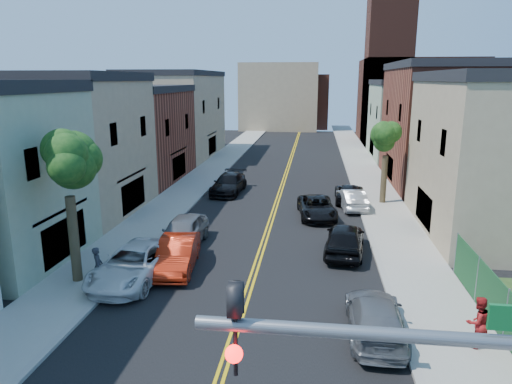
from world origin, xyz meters
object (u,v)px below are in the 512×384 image
(silver_car_right, at_px, (352,199))
(dark_car_right_far, at_px, (350,193))
(black_car_left, at_px, (229,184))
(grey_car_right, at_px, (375,317))
(grey_car_left, at_px, (183,232))
(red_sedan, at_px, (177,254))
(white_pickup, at_px, (135,264))
(pedestrian_left, at_px, (98,266))
(black_car_right, at_px, (345,239))
(black_suv_lane, at_px, (317,207))
(pedestrian_right, at_px, (478,322))

(silver_car_right, bearing_deg, dark_car_right_far, -97.58)
(black_car_left, distance_m, grey_car_right, 22.78)
(grey_car_left, relative_size, grey_car_right, 1.01)
(red_sedan, relative_size, black_car_left, 0.88)
(white_pickup, bearing_deg, pedestrian_left, -138.79)
(black_car_right, relative_size, pedestrian_left, 2.82)
(grey_car_left, distance_m, dark_car_right_far, 14.97)
(red_sedan, distance_m, silver_car_right, 15.44)
(black_suv_lane, bearing_deg, white_pickup, -133.57)
(red_sedan, relative_size, grey_car_right, 0.98)
(black_car_right, relative_size, dark_car_right_far, 1.05)
(black_suv_lane, height_order, pedestrian_left, pedestrian_left)
(dark_car_right_far, xyz_separation_m, pedestrian_left, (-12.20, -16.85, 0.37))
(black_car_right, distance_m, pedestrian_left, 12.51)
(silver_car_right, height_order, dark_car_right_far, silver_car_right)
(dark_car_right_far, bearing_deg, black_car_left, -7.36)
(black_car_right, bearing_deg, red_sedan, 27.37)
(black_car_left, height_order, silver_car_right, black_car_left)
(black_suv_lane, bearing_deg, pedestrian_left, -135.34)
(grey_car_left, xyz_separation_m, black_car_left, (0.23, 12.67, -0.06))
(grey_car_right, relative_size, black_car_right, 1.00)
(grey_car_right, bearing_deg, black_car_left, -65.31)
(silver_car_right, distance_m, dark_car_right_far, 2.08)
(grey_car_right, distance_m, black_suv_lane, 14.92)
(black_car_left, height_order, grey_car_right, black_car_left)
(silver_car_right, bearing_deg, grey_car_right, 81.11)
(black_car_left, xyz_separation_m, dark_car_right_far, (9.67, -1.45, -0.14))
(grey_car_left, xyz_separation_m, grey_car_right, (9.51, -8.14, -0.14))
(red_sedan, bearing_deg, black_suv_lane, 48.70)
(black_car_right, height_order, pedestrian_right, pedestrian_right)
(white_pickup, xyz_separation_m, pedestrian_right, (13.82, -4.07, 0.26))
(red_sedan, xyz_separation_m, grey_car_right, (8.90, -4.95, -0.08))
(black_car_right, bearing_deg, black_suv_lane, -71.06)
(grey_car_right, bearing_deg, red_sedan, -28.42)
(red_sedan, distance_m, black_suv_lane, 11.94)
(grey_car_right, height_order, pedestrian_left, pedestrian_left)
(grey_car_right, distance_m, black_car_right, 8.15)
(silver_car_right, relative_size, dark_car_right_far, 0.94)
(black_car_left, relative_size, black_car_right, 1.10)
(white_pickup, distance_m, silver_car_right, 17.59)
(black_car_right, xyz_separation_m, silver_car_right, (1.02, 9.15, -0.11))
(white_pickup, xyz_separation_m, silver_car_right, (10.89, 13.81, -0.08))
(silver_car_right, bearing_deg, pedestrian_right, 91.72)
(black_suv_lane, distance_m, pedestrian_left, 15.63)
(black_car_left, xyz_separation_m, pedestrian_left, (-2.53, -18.30, 0.23))
(pedestrian_right, bearing_deg, dark_car_right_far, -102.21)
(white_pickup, distance_m, black_car_left, 17.39)
(pedestrian_right, bearing_deg, black_car_left, -80.07)
(grey_car_right, bearing_deg, pedestrian_left, -11.36)
(white_pickup, relative_size, silver_car_right, 1.31)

